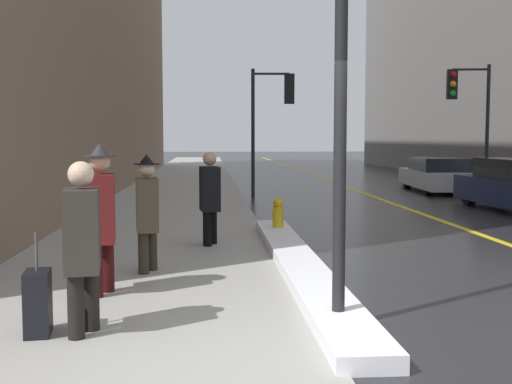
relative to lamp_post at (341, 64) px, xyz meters
name	(u,v)px	position (x,y,z in m)	size (l,w,h in m)	color
ground_plane	(345,368)	(-0.16, -1.08, -2.47)	(160.00, 160.00, 0.00)	#232326
sidewalk_slab	(178,196)	(-2.16, 13.92, -2.46)	(4.00, 80.00, 0.01)	#9E9B93
road_centre_stripe	(369,195)	(3.84, 13.92, -2.47)	(0.16, 80.00, 0.00)	gold
snow_bank_curb	(298,263)	(0.00, 2.73, -2.39)	(0.56, 8.02, 0.16)	white
lamp_post	(341,64)	(0.00, 0.00, 0.00)	(0.28, 0.28, 4.03)	black
traffic_light_near	(275,105)	(0.81, 13.57, 0.33)	(1.31, 0.33, 3.88)	black
traffic_light_far	(466,101)	(6.66, 13.32, 0.45)	(1.31, 0.33, 4.03)	black
pedestrian_nearside	(82,240)	(-2.36, -0.08, -1.59)	(0.37, 0.55, 1.59)	black
pedestrian_in_glasses	(101,213)	(-2.44, 1.43, -1.52)	(0.38, 0.57, 1.74)	#340C0C
pedestrian_in_fedora	(147,208)	(-2.03, 2.63, -1.60)	(0.35, 0.52, 1.58)	#2A241B
pedestrian_trailing	(210,194)	(-1.20, 4.75, -1.60)	(0.36, 0.54, 1.57)	black
parked_car_silver	(441,175)	(6.61, 15.18, -1.92)	(2.17, 4.67, 1.14)	#B2B2B7
rolling_suitcase	(38,303)	(-2.77, -0.06, -2.17)	(0.26, 0.39, 0.95)	black
fire_hydrant	(278,217)	(0.05, 5.70, -2.12)	(0.20, 0.20, 0.70)	gold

